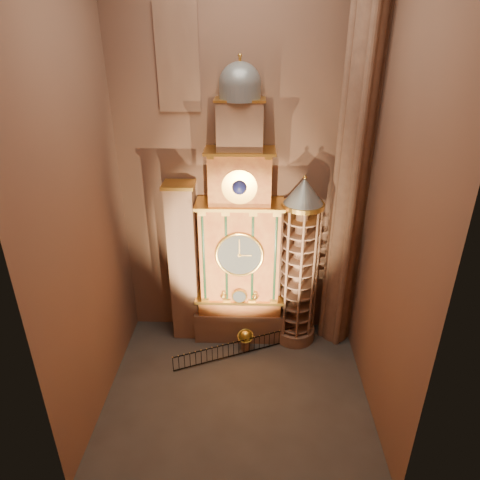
{
  "coord_description": "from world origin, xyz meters",
  "views": [
    {
      "loc": [
        0.71,
        -17.52,
        17.66
      ],
      "look_at": [
        0.07,
        3.0,
        7.72
      ],
      "focal_mm": 32.0,
      "sensor_mm": 36.0,
      "label": 1
    }
  ],
  "objects_px": {
    "astronomical_clock": "(240,241)",
    "portrait_tower": "(184,263)",
    "celestial_globe": "(245,338)",
    "stair_turret": "(299,266)",
    "iron_railing": "(236,349)"
  },
  "relations": [
    {
      "from": "portrait_tower",
      "to": "celestial_globe",
      "type": "relative_size",
      "value": 7.21
    },
    {
      "from": "astronomical_clock",
      "to": "iron_railing",
      "type": "height_order",
      "value": "astronomical_clock"
    },
    {
      "from": "stair_turret",
      "to": "iron_railing",
      "type": "distance_m",
      "value": 6.27
    },
    {
      "from": "iron_railing",
      "to": "celestial_globe",
      "type": "bearing_deg",
      "value": 48.87
    },
    {
      "from": "stair_turret",
      "to": "astronomical_clock",
      "type": "bearing_deg",
      "value": 175.7
    },
    {
      "from": "stair_turret",
      "to": "iron_railing",
      "type": "xyz_separation_m",
      "value": [
        -3.65,
        -1.92,
        -4.72
      ]
    },
    {
      "from": "astronomical_clock",
      "to": "stair_turret",
      "type": "xyz_separation_m",
      "value": [
        3.5,
        -0.26,
        -1.41
      ]
    },
    {
      "from": "stair_turret",
      "to": "iron_railing",
      "type": "bearing_deg",
      "value": -152.23
    },
    {
      "from": "portrait_tower",
      "to": "stair_turret",
      "type": "bearing_deg",
      "value": -2.33
    },
    {
      "from": "celestial_globe",
      "to": "iron_railing",
      "type": "height_order",
      "value": "celestial_globe"
    },
    {
      "from": "astronomical_clock",
      "to": "portrait_tower",
      "type": "distance_m",
      "value": 3.73
    },
    {
      "from": "stair_turret",
      "to": "celestial_globe",
      "type": "height_order",
      "value": "stair_turret"
    },
    {
      "from": "astronomical_clock",
      "to": "portrait_tower",
      "type": "relative_size",
      "value": 1.64
    },
    {
      "from": "portrait_tower",
      "to": "celestial_globe",
      "type": "distance_m",
      "value": 5.95
    },
    {
      "from": "astronomical_clock",
      "to": "portrait_tower",
      "type": "height_order",
      "value": "astronomical_clock"
    }
  ]
}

